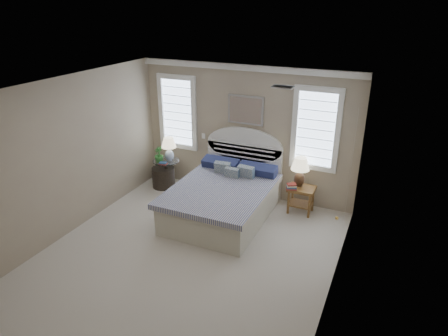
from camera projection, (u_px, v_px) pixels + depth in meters
floor at (188, 255)px, 6.46m from camera, size 4.50×5.00×0.01m
ceiling at (181, 89)px, 5.41m from camera, size 4.50×5.00×0.01m
wall_back at (246, 132)px, 8.03m from camera, size 4.50×0.02×2.70m
wall_left at (69, 157)px, 6.79m from camera, size 0.02×5.00×2.70m
wall_right at (338, 210)px, 5.08m from camera, size 0.02×5.00×2.70m
crown_molding at (246, 67)px, 7.50m from camera, size 4.50×0.08×0.12m
hvac_vent at (283, 87)px, 5.63m from camera, size 0.30×0.20×0.02m
switch_plate at (204, 136)px, 8.46m from camera, size 0.08×0.01×0.12m
window_left at (178, 112)px, 8.51m from camera, size 0.90×0.06×1.60m
window_right at (316, 129)px, 7.39m from camera, size 0.90×0.06×1.60m
painting at (245, 110)px, 7.82m from camera, size 0.74×0.04×0.58m
closet_door at (349, 183)px, 6.16m from camera, size 0.02×1.80×2.40m
bed at (224, 197)px, 7.54m from camera, size 1.72×2.28×1.47m
side_table_left at (166, 171)px, 8.66m from camera, size 0.56×0.56×0.63m
nightstand_right at (301, 194)px, 7.62m from camera, size 0.50×0.40×0.53m
floor_pot at (164, 177)px, 8.75m from camera, size 0.61×0.61×0.45m
lamp_left at (169, 146)px, 8.45m from camera, size 0.35×0.35×0.52m
lamp_right at (300, 169)px, 7.52m from camera, size 0.40×0.40×0.58m
potted_plant at (159, 154)px, 8.43m from camera, size 0.22×0.22×0.33m
books_left at (163, 163)px, 8.36m from camera, size 0.17×0.14×0.04m
books_right at (291, 187)px, 7.48m from camera, size 0.24×0.21×0.11m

